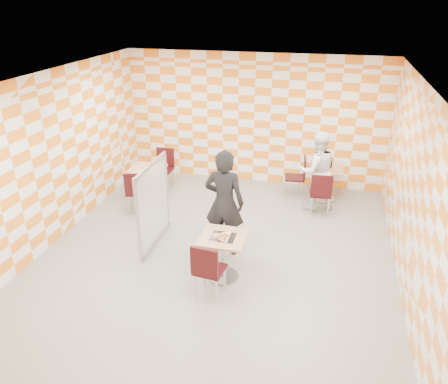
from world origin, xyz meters
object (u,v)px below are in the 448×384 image
empty_table (148,178)px  chair_empty_far (164,165)px  man_dark (224,203)px  chair_second_side (299,174)px  man_white (317,171)px  second_table (325,178)px  partition (153,204)px  main_table (223,250)px  chair_main_front (207,268)px  sport_bottle (321,161)px  chair_second_front (321,191)px  chair_empty_near (136,189)px  soda_bottle (331,163)px

empty_table → chair_empty_far: bearing=82.7°
man_dark → chair_empty_far: bearing=-47.8°
chair_second_side → man_dark: bearing=-112.3°
man_white → chair_second_side: bearing=-74.9°
second_table → partition: 3.93m
chair_second_side → partition: size_ratio=0.60×
chair_empty_far → partition: size_ratio=0.60×
main_table → chair_main_front: chair_main_front is taller
partition → chair_main_front: bearing=-43.8°
partition → sport_bottle: partition is taller
chair_second_front → chair_empty_near: bearing=-167.5°
chair_second_side → chair_empty_far: same height
empty_table → partition: partition is taller
main_table → chair_empty_far: (-2.19, 3.16, 0.04)m
second_table → chair_second_side: size_ratio=0.81×
chair_empty_near → sport_bottle: size_ratio=4.62×
chair_main_front → sport_bottle: 4.30m
chair_empty_near → man_dark: 2.34m
main_table → chair_main_front: size_ratio=0.81×
empty_table → chair_main_front: (2.19, -2.98, 0.04)m
partition → man_dark: (1.27, 0.06, 0.15)m
chair_second_side → sport_bottle: (0.43, 0.11, 0.29)m
empty_table → chair_second_front: 3.68m
chair_empty_near → partition: size_ratio=0.60×
chair_main_front → man_dark: size_ratio=0.49×
chair_empty_far → man_dark: bearing=-49.8°
chair_second_side → chair_empty_near: same height
partition → man_white: 3.46m
chair_empty_near → partition: bearing=-51.5°
empty_table → chair_second_front: chair_second_front is taller
chair_empty_far → partition: 2.56m
empty_table → chair_main_front: chair_main_front is taller
empty_table → chair_second_front: (3.67, 0.15, 0.04)m
man_dark → sport_bottle: (1.49, 2.70, -0.10)m
chair_second_front → partition: (-2.83, -1.83, 0.25)m
chair_empty_near → chair_second_side: bearing=27.1°
main_table → chair_main_front: bearing=-99.3°
chair_empty_far → man_dark: (2.02, -2.38, 0.40)m
chair_empty_near → man_white: bearing=17.6°
chair_second_side → man_white: man_white is taller
chair_main_front → chair_empty_near: same height
chair_empty_near → man_white: (3.53, 1.12, 0.30)m
sport_bottle → soda_bottle: (0.21, -0.09, 0.01)m
main_table → chair_empty_far: bearing=124.8°
soda_bottle → chair_empty_near: bearing=-156.6°
chair_second_side → man_white: bearing=-52.5°
man_white → man_dark: bearing=33.2°
chair_empty_near → sport_bottle: bearing=25.7°
partition → chair_second_front: bearing=32.9°
sport_bottle → second_table: bearing=-39.3°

